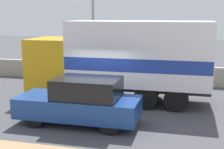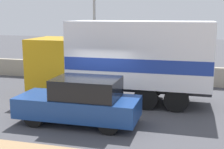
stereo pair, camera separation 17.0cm
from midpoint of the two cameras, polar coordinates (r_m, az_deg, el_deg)
ground_plane at (r=11.94m, az=-4.16°, el=-8.04°), size 80.00×80.00×0.00m
stone_wall_backdrop at (r=18.10m, az=2.51°, el=0.30°), size 60.00×0.35×1.05m
street_lamp at (r=17.72m, az=-3.78°, el=10.82°), size 0.56×0.28×6.58m
box_truck at (r=13.86m, az=1.73°, el=3.06°), size 8.10×2.45×3.59m
car_hatchback at (r=11.20m, az=-6.13°, el=-4.93°), size 4.38×1.75×1.69m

